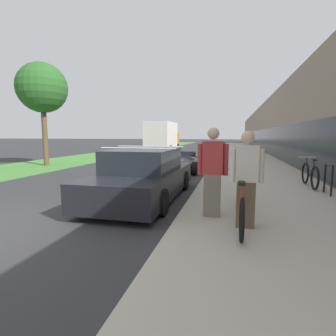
% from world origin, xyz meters
% --- Properties ---
extents(sidewalk_slab, '(4.16, 70.00, 0.12)m').
position_xyz_m(sidewalk_slab, '(5.56, 21.00, 0.06)').
color(sidewalk_slab, '#B2AA99').
rests_on(sidewalk_slab, ground).
extents(storefront_facade, '(10.01, 70.00, 5.12)m').
position_xyz_m(storefront_facade, '(12.67, 29.00, 2.56)').
color(storefront_facade, gray).
rests_on(storefront_facade, ground).
extents(lawn_strip, '(4.71, 70.00, 0.03)m').
position_xyz_m(lawn_strip, '(-6.23, 25.00, 0.01)').
color(lawn_strip, '#478438').
rests_on(lawn_strip, ground).
extents(tandem_bicycle, '(0.52, 2.87, 0.87)m').
position_xyz_m(tandem_bicycle, '(4.70, 1.41, 0.49)').
color(tandem_bicycle, black).
rests_on(tandem_bicycle, sidewalk_slab).
extents(person_rider, '(0.58, 0.23, 1.71)m').
position_xyz_m(person_rider, '(4.79, 1.03, 0.98)').
color(person_rider, brown).
rests_on(person_rider, sidewalk_slab).
extents(person_bystander, '(0.61, 0.24, 1.78)m').
position_xyz_m(person_bystander, '(4.16, 1.54, 1.02)').
color(person_bystander, '#756B5B').
rests_on(person_bystander, sidewalk_slab).
extents(bike_rack_hoop, '(0.05, 0.60, 0.84)m').
position_xyz_m(bike_rack_hoop, '(7.14, 4.26, 0.63)').
color(bike_rack_hoop, black).
rests_on(bike_rack_hoop, sidewalk_slab).
extents(cruiser_bike_nearest, '(0.52, 1.79, 0.92)m').
position_xyz_m(cruiser_bike_nearest, '(6.96, 5.32, 0.51)').
color(cruiser_bike_nearest, black).
rests_on(cruiser_bike_nearest, sidewalk_slab).
extents(parked_sedan_curbside, '(1.99, 4.71, 1.44)m').
position_xyz_m(parked_sedan_curbside, '(2.20, 3.07, 0.63)').
color(parked_sedan_curbside, black).
rests_on(parked_sedan_curbside, ground).
extents(vintage_roadster_curbside, '(1.75, 3.96, 0.94)m').
position_xyz_m(vintage_roadster_curbside, '(2.23, 8.77, 0.40)').
color(vintage_roadster_curbside, black).
rests_on(vintage_roadster_curbside, ground).
extents(moving_truck, '(2.35, 6.07, 3.00)m').
position_xyz_m(moving_truck, '(-2.16, 21.71, 1.51)').
color(moving_truck, orange).
rests_on(moving_truck, ground).
extents(street_tree_near, '(2.72, 2.72, 5.71)m').
position_xyz_m(street_tree_near, '(-5.75, 9.14, 4.31)').
color(street_tree_near, brown).
rests_on(street_tree_near, ground).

